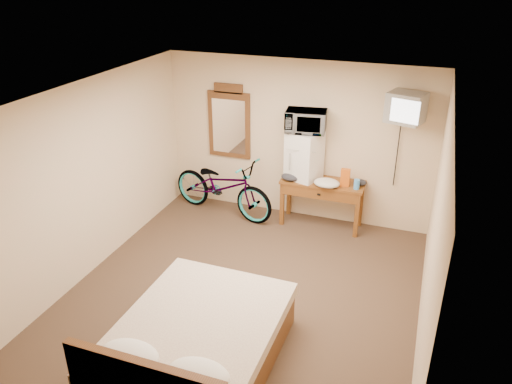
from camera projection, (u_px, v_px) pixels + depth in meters
The scene contains 13 objects.
room at pixel (243, 203), 5.75m from camera, with size 4.60×4.64×2.50m.
desk at pixel (322, 190), 7.57m from camera, with size 1.26×0.50×0.75m.
mini_fridge at pixel (304, 155), 7.50m from camera, with size 0.56×0.55×0.74m.
microwave at pixel (306, 121), 7.28m from camera, with size 0.58×0.40×0.32m, color white.
snack_bag at pixel (345, 178), 7.34m from camera, with size 0.13×0.08×0.27m, color #CD5712.
blue_cup at pixel (357, 184), 7.26m from camera, with size 0.08×0.08×0.15m, color #459BEC.
cloth_cream at pixel (327, 183), 7.34m from camera, with size 0.38×0.29×0.12m, color beige.
cloth_dark_a at pixel (291, 177), 7.55m from camera, with size 0.30×0.22×0.11m, color black.
cloth_dark_b at pixel (360, 182), 7.41m from camera, with size 0.18×0.15×0.08m, color black.
crt_television at pixel (406, 108), 6.67m from camera, with size 0.56×0.63×0.41m.
wall_mirror at pixel (229, 122), 7.95m from camera, with size 0.71×0.04×1.20m.
bicycle at pixel (223, 186), 8.02m from camera, with size 0.65×1.85×0.97m, color black.
bed at pixel (194, 346), 4.99m from camera, with size 1.53×2.02×0.90m.
Camera 1 is at (1.89, -4.79, 3.82)m, focal length 35.00 mm.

